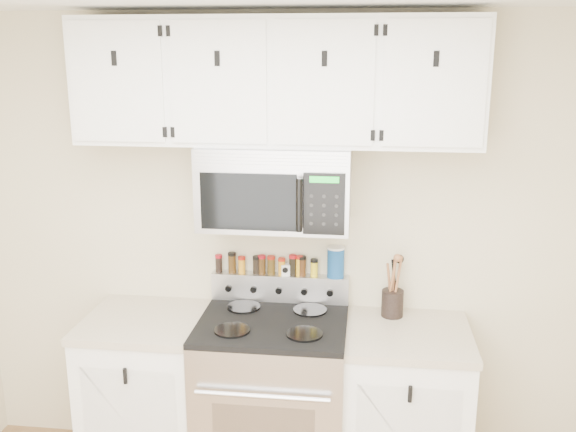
% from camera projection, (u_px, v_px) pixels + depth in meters
% --- Properties ---
extents(back_wall, '(3.50, 0.01, 2.50)m').
position_uv_depth(back_wall, '(281.00, 247.00, 3.53)').
color(back_wall, '#BFB08F').
rests_on(back_wall, floor).
extents(range, '(0.76, 0.65, 1.10)m').
position_uv_depth(range, '(273.00, 401.00, 3.42)').
color(range, '#B7B7BA').
rests_on(range, floor).
extents(base_cabinet_left, '(0.64, 0.62, 0.92)m').
position_uv_depth(base_cabinet_left, '(150.00, 395.00, 3.53)').
color(base_cabinet_left, white).
rests_on(base_cabinet_left, floor).
extents(base_cabinet_right, '(0.64, 0.62, 0.92)m').
position_uv_depth(base_cabinet_right, '(404.00, 412.00, 3.36)').
color(base_cabinet_right, white).
rests_on(base_cabinet_right, floor).
extents(microwave, '(0.76, 0.44, 0.42)m').
position_uv_depth(microwave, '(276.00, 186.00, 3.25)').
color(microwave, '#9E9EA3').
rests_on(microwave, back_wall).
extents(upper_cabinets, '(2.00, 0.35, 0.62)m').
position_uv_depth(upper_cabinets, '(276.00, 81.00, 3.14)').
color(upper_cabinets, white).
rests_on(upper_cabinets, back_wall).
extents(utensil_crock, '(0.12, 0.12, 0.34)m').
position_uv_depth(utensil_crock, '(392.00, 301.00, 3.41)').
color(utensil_crock, black).
rests_on(utensil_crock, base_cabinet_right).
extents(kitchen_timer, '(0.06, 0.06, 0.06)m').
position_uv_depth(kitchen_timer, '(286.00, 269.00, 3.52)').
color(kitchen_timer, white).
rests_on(kitchen_timer, range).
extents(salt_canister, '(0.09, 0.09, 0.17)m').
position_uv_depth(salt_canister, '(336.00, 262.00, 3.47)').
color(salt_canister, navy).
rests_on(salt_canister, range).
extents(spice_jar_0, '(0.04, 0.04, 0.10)m').
position_uv_depth(spice_jar_0, '(219.00, 263.00, 3.56)').
color(spice_jar_0, black).
rests_on(spice_jar_0, range).
extents(spice_jar_1, '(0.04, 0.04, 0.12)m').
position_uv_depth(spice_jar_1, '(232.00, 263.00, 3.55)').
color(spice_jar_1, '#3D270E').
rests_on(spice_jar_1, range).
extents(spice_jar_2, '(0.04, 0.04, 0.09)m').
position_uv_depth(spice_jar_2, '(242.00, 265.00, 3.55)').
color(spice_jar_2, orange).
rests_on(spice_jar_2, range).
extents(spice_jar_3, '(0.04, 0.04, 0.10)m').
position_uv_depth(spice_jar_3, '(257.00, 265.00, 3.54)').
color(spice_jar_3, black).
rests_on(spice_jar_3, range).
extents(spice_jar_4, '(0.04, 0.04, 0.11)m').
position_uv_depth(spice_jar_4, '(262.00, 264.00, 3.53)').
color(spice_jar_4, '#40280F').
rests_on(spice_jar_4, range).
extents(spice_jar_5, '(0.04, 0.04, 0.10)m').
position_uv_depth(spice_jar_5, '(271.00, 265.00, 3.52)').
color(spice_jar_5, '#443210').
rests_on(spice_jar_5, range).
extents(spice_jar_6, '(0.04, 0.04, 0.10)m').
position_uv_depth(spice_jar_6, '(282.00, 266.00, 3.52)').
color(spice_jar_6, orange).
rests_on(spice_jar_6, range).
extents(spice_jar_7, '(0.04, 0.04, 0.12)m').
position_uv_depth(spice_jar_7, '(293.00, 265.00, 3.51)').
color(spice_jar_7, black).
rests_on(spice_jar_7, range).
extents(spice_jar_8, '(0.04, 0.04, 0.11)m').
position_uv_depth(spice_jar_8, '(299.00, 266.00, 3.51)').
color(spice_jar_8, gold).
rests_on(spice_jar_8, range).
extents(spice_jar_9, '(0.05, 0.05, 0.11)m').
position_uv_depth(spice_jar_9, '(302.00, 266.00, 3.50)').
color(spice_jar_9, '#41240F').
rests_on(spice_jar_9, range).
extents(spice_jar_10, '(0.04, 0.04, 0.10)m').
position_uv_depth(spice_jar_10, '(314.00, 268.00, 3.50)').
color(spice_jar_10, yellow).
rests_on(spice_jar_10, range).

